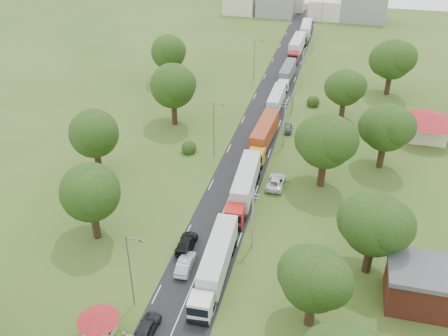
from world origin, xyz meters
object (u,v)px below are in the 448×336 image
(info_sign, at_px, (292,100))
(car_lane_front, at_px, (147,328))
(guard_booth, at_px, (98,321))
(car_lane_mid, at_px, (186,264))
(truck_0, at_px, (216,263))

(info_sign, relative_size, car_lane_front, 0.87)
(guard_booth, distance_m, car_lane_mid, 13.30)
(car_lane_mid, bearing_deg, info_sign, -100.45)
(truck_0, height_order, car_lane_mid, truck_0)
(guard_booth, bearing_deg, info_sign, 78.32)
(truck_0, bearing_deg, info_sign, 86.67)
(info_sign, distance_m, car_lane_front, 59.06)
(guard_booth, height_order, truck_0, truck_0)
(car_lane_front, distance_m, car_lane_mid, 10.54)
(info_sign, bearing_deg, guard_booth, -101.68)
(car_lane_front, height_order, car_lane_mid, car_lane_front)
(info_sign, relative_size, truck_0, 0.27)
(guard_booth, height_order, info_sign, info_sign)
(guard_booth, height_order, car_lane_front, guard_booth)
(guard_booth, xyz_separation_m, car_lane_mid, (5.58, 12.00, -1.38))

